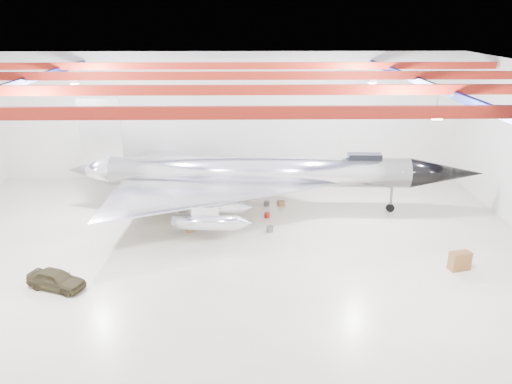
{
  "coord_description": "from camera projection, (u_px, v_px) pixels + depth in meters",
  "views": [
    {
      "loc": [
        1.53,
        -28.03,
        14.01
      ],
      "look_at": [
        2.07,
        2.0,
        3.2
      ],
      "focal_mm": 35.0,
      "sensor_mm": 36.0,
      "label": 1
    }
  ],
  "objects": [
    {
      "name": "tool_chest",
      "position": [
        267.0,
        215.0,
        36.17
      ],
      "size": [
        0.48,
        0.48,
        0.36
      ],
      "primitive_type": "cylinder",
      "rotation": [
        0.0,
        0.0,
        0.21
      ],
      "color": "maroon",
      "rests_on": "floor"
    },
    {
      "name": "spares_box",
      "position": [
        267.0,
        203.0,
        38.39
      ],
      "size": [
        0.52,
        0.52,
        0.39
      ],
      "primitive_type": "cylinder",
      "rotation": [
        0.0,
        0.0,
        0.25
      ],
      "color": "#59595B",
      "rests_on": "floor"
    },
    {
      "name": "desk",
      "position": [
        460.0,
        261.0,
        28.71
      ],
      "size": [
        1.31,
        0.87,
        1.1
      ],
      "primitive_type": "cube",
      "rotation": [
        0.0,
        0.0,
        0.24
      ],
      "color": "brown",
      "rests_on": "floor"
    },
    {
      "name": "parts_bin",
      "position": [
        281.0,
        203.0,
        38.43
      ],
      "size": [
        0.58,
        0.5,
        0.36
      ],
      "primitive_type": "cube",
      "rotation": [
        0.0,
        0.0,
        0.19
      ],
      "color": "olive",
      "rests_on": "floor"
    },
    {
      "name": "jet_aircraft",
      "position": [
        258.0,
        176.0,
        36.63
      ],
      "size": [
        30.55,
        18.21,
        8.33
      ],
      "rotation": [
        0.0,
        0.0,
        -0.05
      ],
      "color": "silver",
      "rests_on": "floor"
    },
    {
      "name": "crate_ply",
      "position": [
        190.0,
        229.0,
        33.82
      ],
      "size": [
        0.68,
        0.6,
        0.4
      ],
      "primitive_type": "cube",
      "rotation": [
        0.0,
        0.0,
        0.27
      ],
      "color": "olive",
      "rests_on": "floor"
    },
    {
      "name": "engine_drum",
      "position": [
        270.0,
        229.0,
        33.79
      ],
      "size": [
        0.57,
        0.57,
        0.41
      ],
      "primitive_type": "cylinder",
      "rotation": [
        0.0,
        0.0,
        -0.27
      ],
      "color": "#59595B",
      "rests_on": "floor"
    },
    {
      "name": "floor",
      "position": [
        223.0,
        251.0,
        31.09
      ],
      "size": [
        40.0,
        40.0,
        0.0
      ],
      "primitive_type": "plane",
      "color": "#C1B499",
      "rests_on": "ground"
    },
    {
      "name": "jeep",
      "position": [
        56.0,
        279.0,
        26.73
      ],
      "size": [
        3.49,
        2.35,
        1.1
      ],
      "primitive_type": "imported",
      "rotation": [
        0.0,
        0.0,
        1.21
      ],
      "color": "#322B19",
      "rests_on": "floor"
    },
    {
      "name": "ceiling",
      "position": [
        219.0,
        71.0,
        27.36
      ],
      "size": [
        40.0,
        40.0,
        0.0
      ],
      "primitive_type": "plane",
      "rotation": [
        3.14,
        0.0,
        0.0
      ],
      "color": "#0A0F38",
      "rests_on": "wall_back"
    },
    {
      "name": "wall_back",
      "position": [
        229.0,
        117.0,
        43.34
      ],
      "size": [
        40.0,
        0.0,
        40.0
      ],
      "primitive_type": "plane",
      "rotation": [
        1.57,
        0.0,
        0.0
      ],
      "color": "silver",
      "rests_on": "floor"
    },
    {
      "name": "oil_barrel",
      "position": [
        240.0,
        222.0,
        34.95
      ],
      "size": [
        0.59,
        0.52,
        0.35
      ],
      "primitive_type": "cube",
      "rotation": [
        0.0,
        0.0,
        0.25
      ],
      "color": "olive",
      "rests_on": "floor"
    },
    {
      "name": "ceiling_structure",
      "position": [
        219.0,
        84.0,
        27.59
      ],
      "size": [
        39.5,
        29.5,
        1.08
      ],
      "color": "maroon",
      "rests_on": "ceiling"
    },
    {
      "name": "toolbox_red",
      "position": [
        197.0,
        210.0,
        37.15
      ],
      "size": [
        0.6,
        0.54,
        0.35
      ],
      "primitive_type": "cube",
      "rotation": [
        0.0,
        0.0,
        0.33
      ],
      "color": "maroon",
      "rests_on": "floor"
    }
  ]
}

